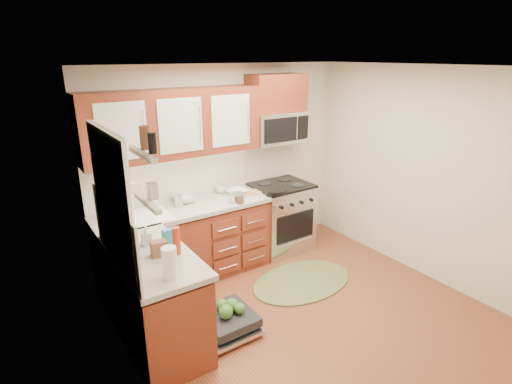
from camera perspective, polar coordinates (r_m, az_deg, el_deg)
floor at (r=4.41m, az=7.78°, el=-17.24°), size 3.50×3.50×0.00m
ceiling at (r=3.57m, az=9.65°, el=17.20°), size 3.50×3.50×0.00m
wall_back at (r=5.17m, az=-4.48°, el=3.88°), size 3.50×0.04×2.50m
wall_left at (r=3.01m, az=-17.24°, el=-8.51°), size 0.04×3.50×2.50m
wall_right at (r=5.11m, az=23.36°, el=2.16°), size 0.04×3.50×2.50m
base_cabinet_back at (r=4.91m, az=-9.92°, el=-7.53°), size 2.05×0.60×0.85m
base_cabinet_left at (r=3.94m, az=-14.10°, el=-15.13°), size 0.60×1.25×0.85m
countertop_back at (r=4.71m, az=-10.20°, el=-2.41°), size 2.07×0.64×0.05m
countertop_left at (r=3.70m, az=-14.55°, el=-8.97°), size 0.64×1.27×0.05m
backsplash_back at (r=4.87m, az=-11.83°, el=2.07°), size 2.05×0.02×0.57m
backsplash_left at (r=3.50m, az=-19.52°, el=-5.55°), size 0.02×1.25×0.57m
upper_cabinets at (r=4.57m, az=-11.62°, el=9.57°), size 2.05×0.35×0.75m
cabinet_over_mw at (r=5.23m, az=2.93°, el=13.96°), size 0.76×0.35×0.47m
range at (r=5.52m, az=3.54°, el=-3.59°), size 0.76×0.64×0.95m
microwave at (r=5.27m, az=3.01°, el=9.22°), size 0.76×0.38×0.40m
sink at (r=4.57m, az=-16.05°, el=-4.94°), size 0.62×0.50×0.26m
dishwasher at (r=4.14m, az=-4.53°, el=-18.11°), size 0.70×0.60×0.20m
window at (r=3.35m, az=-20.05°, el=-0.40°), size 0.03×1.05×1.05m
window_blind at (r=3.27m, az=-20.28°, el=5.14°), size 0.02×0.96×0.40m
shelf_upper at (r=2.43m, az=-15.93°, el=5.20°), size 0.04×0.40×0.03m
shelf_lower at (r=2.51m, az=-15.31°, el=-1.44°), size 0.04×0.40×0.03m
rug at (r=4.96m, az=6.60°, el=-12.57°), size 1.49×1.18×0.02m
skillet at (r=5.00m, az=2.82°, el=0.08°), size 0.33×0.33×0.05m
stock_pot at (r=4.75m, az=-2.65°, el=-0.89°), size 0.24×0.24×0.11m
cutting_board at (r=5.08m, az=-0.77°, el=-0.08°), size 0.25×0.17×0.02m
canister at (r=4.70m, az=-10.98°, el=-1.18°), size 0.10×0.10×0.15m
paper_towel_roll at (r=3.25m, az=-12.23°, el=-9.84°), size 0.13×0.13×0.26m
mustard_bottle at (r=3.88m, az=-18.86°, el=-5.86°), size 0.08×0.08×0.21m
red_bottle at (r=3.60m, az=-11.29°, el=-6.84°), size 0.07×0.07×0.26m
wooden_box at (r=3.63m, az=-13.70°, el=-7.82°), size 0.15×0.11×0.14m
blue_carton at (r=3.78m, az=-12.43°, el=-6.35°), size 0.11×0.07×0.16m
bowl_a at (r=5.04m, az=-2.74°, el=0.00°), size 0.31×0.31×0.06m
bowl_b at (r=4.84m, az=-10.11°, el=-0.92°), size 0.31×0.31×0.09m
cup at (r=5.10m, az=-5.06°, el=0.40°), size 0.14×0.14×0.10m
soap_bottle_a at (r=4.77m, az=-14.51°, el=-0.24°), size 0.12×0.12×0.29m
soap_bottle_b at (r=3.84m, az=-15.41°, el=-6.02°), size 0.09×0.09×0.18m
soap_bottle_c at (r=4.06m, az=-17.58°, el=-4.95°), size 0.14×0.14×0.17m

